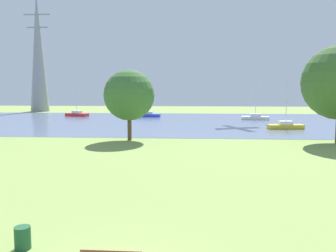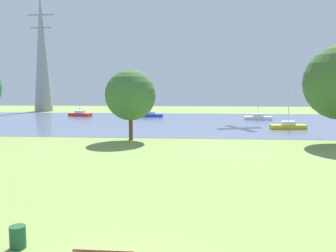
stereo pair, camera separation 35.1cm
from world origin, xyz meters
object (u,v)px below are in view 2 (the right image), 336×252
Objects in this scene: sailboat_yellow at (288,126)px; sailboat_red at (80,114)px; electricity_pylon at (42,52)px; sailboat_blue at (151,115)px; litter_bin at (18,237)px; tree_west_near at (130,95)px; sailboat_white at (258,117)px.

sailboat_red is at bearing 150.85° from sailboat_yellow.
sailboat_yellow is (36.12, -20.15, 0.02)m from sailboat_red.
sailboat_blue is at bearing -28.51° from electricity_pylon.
sailboat_red is 24.68m from electricity_pylon.
tree_west_near is at bearing 91.99° from litter_bin.
sailboat_yellow reaches higher than sailboat_white.
sailboat_white is at bearing 72.04° from litter_bin.
tree_west_near is (1.95, -31.33, 4.41)m from sailboat_blue.
sailboat_yellow reaches higher than litter_bin.
electricity_pylon is (-14.03, 14.68, 14.02)m from sailboat_red.
sailboat_blue is at bearing 92.85° from litter_bin.
litter_bin is at bearing -87.15° from sailboat_blue.
sailboat_white is 54.48m from electricity_pylon.
sailboat_white is at bearing -14.22° from sailboat_blue.
litter_bin is 61.00m from sailboat_red.
litter_bin is 55.28m from sailboat_white.
tree_west_near is at bearing -148.55° from sailboat_yellow.
electricity_pylon is at bearing 157.02° from sailboat_white.
electricity_pylon is (-30.51, 46.84, 9.59)m from tree_west_near.
sailboat_blue reaches higher than litter_bin.
sailboat_red is at bearing -46.29° from electricity_pylon.
litter_bin is at bearing -66.75° from electricity_pylon.
tree_west_near is (-0.92, 26.30, 4.47)m from litter_bin.
sailboat_red is 0.75× the size of sailboat_yellow.
litter_bin is at bearing -73.43° from sailboat_red.
sailboat_yellow is (21.60, -19.32, 0.01)m from sailboat_blue.
electricity_pylon reaches higher than litter_bin.
tree_west_near reaches higher than litter_bin.
sailboat_white is 34.93m from sailboat_red.
sailboat_yellow is at bearing -29.15° from sailboat_red.
litter_bin is 0.13× the size of sailboat_blue.
tree_west_near is (16.48, -32.16, 4.42)m from sailboat_red.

